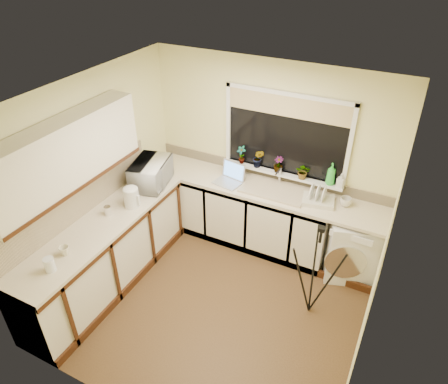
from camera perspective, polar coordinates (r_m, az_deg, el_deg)
floor at (r=4.99m, az=-1.01°, el=-14.81°), size 3.20×3.20×0.00m
ceiling at (r=3.57m, az=-1.40°, el=12.54°), size 3.20×3.20×0.00m
wall_back at (r=5.33m, az=6.35°, el=5.20°), size 3.20×0.00×3.20m
wall_front at (r=3.28m, az=-14.02°, el=-17.47°), size 3.20×0.00×3.20m
wall_left at (r=4.99m, az=-17.68°, el=1.63°), size 0.00×3.00×3.00m
wall_right at (r=3.85m, az=20.73°, el=-9.60°), size 0.00×3.00×3.00m
base_cabinet_back at (r=5.62m, az=1.65°, el=-2.55°), size 2.55×0.60×0.86m
base_cabinet_left at (r=5.10m, az=-15.89°, el=-8.39°), size 0.54×2.40×0.86m
worktop_back at (r=5.26m, az=4.94°, el=0.52°), size 3.20×0.60×0.04m
worktop_left at (r=4.82m, az=-16.70°, el=-4.37°), size 0.60×2.40×0.04m
upper_cabinet at (r=4.35m, az=-21.27°, el=4.79°), size 0.28×1.90×0.70m
splashback_left at (r=4.87m, az=-19.69°, el=-1.08°), size 0.02×2.40×0.45m
splashback_back at (r=5.45m, az=6.14°, el=2.78°), size 3.20×0.02×0.14m
window_glass at (r=5.12m, az=8.61°, el=7.85°), size 1.50×0.02×1.00m
window_blind at (r=4.95m, az=8.88°, el=11.66°), size 1.50×0.02×0.25m
windowsill at (r=5.31m, az=7.96°, el=2.60°), size 1.60×0.14×0.03m
sink at (r=5.19m, az=6.99°, el=0.29°), size 0.82×0.46×0.03m
faucet at (r=5.28m, az=7.76°, el=2.21°), size 0.03×0.03×0.24m
washing_machine at (r=5.29m, az=17.26°, el=-7.18°), size 0.73×0.71×0.82m
laptop at (r=5.31m, az=0.87°, el=2.09°), size 0.38×0.35×0.25m
kettle at (r=4.94m, az=-12.75°, el=-0.77°), size 0.18×0.18×0.24m
dish_rack at (r=5.05m, az=12.97°, el=-1.17°), size 0.42×0.35×0.06m
tripod at (r=4.56m, az=12.52°, el=-10.77°), size 0.72×0.72×1.20m
glass_jug at (r=4.33m, az=-23.10°, el=-9.27°), size 0.10×0.10×0.15m
steel_jar at (r=4.89m, az=-15.87°, el=-2.51°), size 0.08×0.08×0.11m
microwave at (r=5.29m, az=-10.12°, el=2.59°), size 0.53×0.67×0.33m
plant_a at (r=5.40m, az=2.43°, el=5.18°), size 0.15×0.13×0.25m
plant_b at (r=5.32m, az=4.79°, el=4.68°), size 0.15×0.12×0.26m
plant_c at (r=5.26m, az=7.57°, el=3.81°), size 0.14×0.14×0.21m
plant_d at (r=5.17m, az=10.96°, el=2.82°), size 0.21×0.19×0.20m
soap_bottle_green at (r=5.10m, az=14.67°, el=2.43°), size 0.14×0.14×0.28m
soap_bottle_clear at (r=5.10m, az=15.93°, el=1.57°), size 0.09×0.09×0.18m
cup_back at (r=5.07m, az=16.55°, el=-1.31°), size 0.16×0.16×0.11m
cup_left at (r=4.48m, az=-21.31°, el=-7.61°), size 0.13×0.13×0.10m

